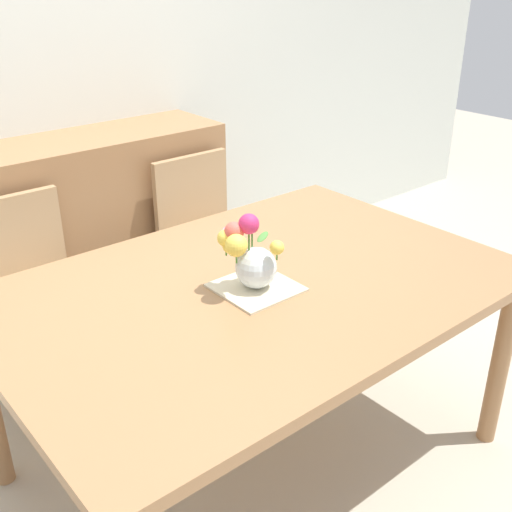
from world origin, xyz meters
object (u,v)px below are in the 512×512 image
object	(u,v)px
dresser	(91,235)
chair_right	(205,234)
dining_table	(256,303)
chair_left	(30,288)
flower_vase	(250,256)

from	to	relation	value
dresser	chair_right	bearing A→B (deg)	-42.66
dresser	dining_table	bearing A→B (deg)	-90.95
chair_left	flower_vase	bearing A→B (deg)	112.92
chair_right	dining_table	bearing A→B (deg)	64.31
dining_table	chair_right	bearing A→B (deg)	64.31
dining_table	dresser	xyz separation A→B (m)	(0.02, 1.33, -0.20)
chair_right	chair_left	bearing A→B (deg)	0.00
flower_vase	dining_table	bearing A→B (deg)	29.02
dining_table	dresser	bearing A→B (deg)	89.05
dining_table	dresser	world-z (taller)	dresser
flower_vase	dresser	bearing A→B (deg)	87.21
dining_table	flower_vase	xyz separation A→B (m)	(-0.04, -0.02, 0.20)
chair_right	dresser	bearing A→B (deg)	-42.66
chair_left	flower_vase	distance (m)	1.11
chair_right	dresser	world-z (taller)	dresser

